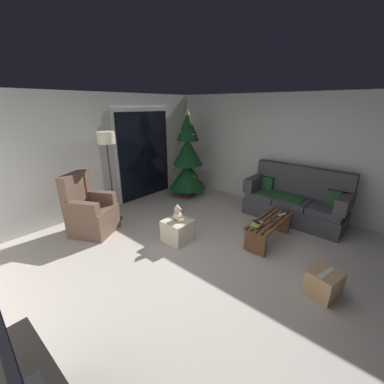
{
  "coord_description": "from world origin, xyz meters",
  "views": [
    {
      "loc": [
        -2.55,
        -1.86,
        2.26
      ],
      "look_at": [
        0.4,
        0.7,
        0.85
      ],
      "focal_mm": 22.82,
      "sensor_mm": 36.0,
      "label": 1
    }
  ],
  "objects_px": {
    "cell_phone": "(257,222)",
    "armchair": "(90,212)",
    "television": "(14,370)",
    "ottoman": "(178,230)",
    "teddy_bear_cream": "(178,214)",
    "remote_white": "(282,214)",
    "coffee_table": "(269,227)",
    "book_stack": "(256,224)",
    "couch": "(295,201)",
    "cardboard_box_taped_mid_floor": "(324,283)",
    "floor_lamp": "(107,147)",
    "remote_graphite": "(272,219)",
    "christmas_tree": "(188,160)"
  },
  "relations": [
    {
      "from": "cell_phone",
      "to": "armchair",
      "type": "relative_size",
      "value": 0.13
    },
    {
      "from": "television",
      "to": "armchair",
      "type": "bearing_deg",
      "value": 58.2
    },
    {
      "from": "ottoman",
      "to": "teddy_bear_cream",
      "type": "xyz_separation_m",
      "value": [
        0.01,
        -0.01,
        0.31
      ]
    },
    {
      "from": "remote_white",
      "to": "ottoman",
      "type": "xyz_separation_m",
      "value": [
        -1.35,
        1.28,
        -0.23
      ]
    },
    {
      "from": "coffee_table",
      "to": "book_stack",
      "type": "xyz_separation_m",
      "value": [
        -0.35,
        0.07,
        0.16
      ]
    },
    {
      "from": "couch",
      "to": "ottoman",
      "type": "distance_m",
      "value": 2.51
    },
    {
      "from": "television",
      "to": "ottoman",
      "type": "bearing_deg",
      "value": 29.25
    },
    {
      "from": "television",
      "to": "teddy_bear_cream",
      "type": "height_order",
      "value": "television"
    },
    {
      "from": "ottoman",
      "to": "teddy_bear_cream",
      "type": "bearing_deg",
      "value": -49.84
    },
    {
      "from": "cell_phone",
      "to": "cardboard_box_taped_mid_floor",
      "type": "relative_size",
      "value": 0.33
    },
    {
      "from": "remote_white",
      "to": "floor_lamp",
      "type": "relative_size",
      "value": 0.09
    },
    {
      "from": "coffee_table",
      "to": "cell_phone",
      "type": "relative_size",
      "value": 7.64
    },
    {
      "from": "coffee_table",
      "to": "remote_white",
      "type": "distance_m",
      "value": 0.37
    },
    {
      "from": "floor_lamp",
      "to": "armchair",
      "type": "bearing_deg",
      "value": -165.74
    },
    {
      "from": "coffee_table",
      "to": "remote_graphite",
      "type": "bearing_deg",
      "value": -40.97
    },
    {
      "from": "ottoman",
      "to": "teddy_bear_cream",
      "type": "height_order",
      "value": "teddy_bear_cream"
    },
    {
      "from": "cell_phone",
      "to": "ottoman",
      "type": "distance_m",
      "value": 1.34
    },
    {
      "from": "remote_white",
      "to": "ottoman",
      "type": "height_order",
      "value": "remote_white"
    },
    {
      "from": "book_stack",
      "to": "teddy_bear_cream",
      "type": "xyz_separation_m",
      "value": [
        -0.66,
        1.12,
        0.07
      ]
    },
    {
      "from": "television",
      "to": "cardboard_box_taped_mid_floor",
      "type": "relative_size",
      "value": 1.93
    },
    {
      "from": "remote_white",
      "to": "remote_graphite",
      "type": "distance_m",
      "value": 0.3
    },
    {
      "from": "remote_white",
      "to": "armchair",
      "type": "bearing_deg",
      "value": -118.26
    },
    {
      "from": "teddy_bear_cream",
      "to": "cell_phone",
      "type": "bearing_deg",
      "value": -58.59
    },
    {
      "from": "teddy_bear_cream",
      "to": "cardboard_box_taped_mid_floor",
      "type": "xyz_separation_m",
      "value": [
        0.26,
        -2.26,
        -0.35
      ]
    },
    {
      "from": "christmas_tree",
      "to": "ottoman",
      "type": "bearing_deg",
      "value": -142.6
    },
    {
      "from": "remote_graphite",
      "to": "cell_phone",
      "type": "xyz_separation_m",
      "value": [
        -0.36,
        0.11,
        0.05
      ]
    },
    {
      "from": "cardboard_box_taped_mid_floor",
      "to": "television",
      "type": "bearing_deg",
      "value": 164.46
    },
    {
      "from": "couch",
      "to": "remote_white",
      "type": "relative_size",
      "value": 12.53
    },
    {
      "from": "christmas_tree",
      "to": "coffee_table",
      "type": "bearing_deg",
      "value": -106.86
    },
    {
      "from": "couch",
      "to": "armchair",
      "type": "relative_size",
      "value": 1.73
    },
    {
      "from": "couch",
      "to": "remote_graphite",
      "type": "relative_size",
      "value": 12.53
    },
    {
      "from": "cardboard_box_taped_mid_floor",
      "to": "christmas_tree",
      "type": "bearing_deg",
      "value": 67.24
    },
    {
      "from": "cell_phone",
      "to": "floor_lamp",
      "type": "relative_size",
      "value": 0.08
    },
    {
      "from": "book_stack",
      "to": "teddy_bear_cream",
      "type": "height_order",
      "value": "teddy_bear_cream"
    },
    {
      "from": "remote_white",
      "to": "book_stack",
      "type": "relative_size",
      "value": 0.66
    },
    {
      "from": "book_stack",
      "to": "cell_phone",
      "type": "bearing_deg",
      "value": 12.13
    },
    {
      "from": "coffee_table",
      "to": "remote_white",
      "type": "xyz_separation_m",
      "value": [
        0.33,
        -0.08,
        0.15
      ]
    },
    {
      "from": "coffee_table",
      "to": "christmas_tree",
      "type": "xyz_separation_m",
      "value": [
        0.78,
        2.57,
        0.68
      ]
    },
    {
      "from": "remote_graphite",
      "to": "cell_phone",
      "type": "distance_m",
      "value": 0.38
    },
    {
      "from": "couch",
      "to": "christmas_tree",
      "type": "height_order",
      "value": "christmas_tree"
    },
    {
      "from": "floor_lamp",
      "to": "teddy_bear_cream",
      "type": "xyz_separation_m",
      "value": [
        0.26,
        -1.58,
        -1.0
      ]
    },
    {
      "from": "remote_white",
      "to": "ottoman",
      "type": "relative_size",
      "value": 0.35
    },
    {
      "from": "book_stack",
      "to": "floor_lamp",
      "type": "relative_size",
      "value": 0.13
    },
    {
      "from": "ottoman",
      "to": "remote_graphite",
      "type": "bearing_deg",
      "value": -49.6
    },
    {
      "from": "ottoman",
      "to": "floor_lamp",
      "type": "bearing_deg",
      "value": 99.11
    },
    {
      "from": "armchair",
      "to": "television",
      "type": "bearing_deg",
      "value": -121.8
    },
    {
      "from": "coffee_table",
      "to": "remote_white",
      "type": "height_order",
      "value": "remote_white"
    },
    {
      "from": "christmas_tree",
      "to": "armchair",
      "type": "xyz_separation_m",
      "value": [
        -2.62,
        0.06,
        -0.54
      ]
    },
    {
      "from": "remote_white",
      "to": "television",
      "type": "relative_size",
      "value": 0.19
    },
    {
      "from": "floor_lamp",
      "to": "ottoman",
      "type": "height_order",
      "value": "floor_lamp"
    }
  ]
}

